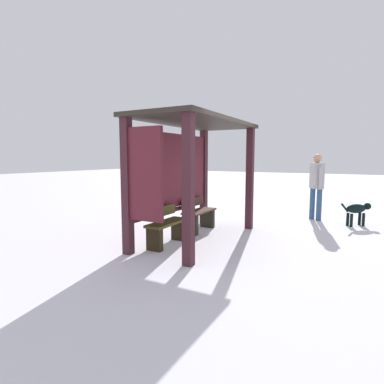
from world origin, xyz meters
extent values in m
plane|color=silver|center=(0.00, 0.00, 0.00)|extent=(60.00, 60.00, 0.00)
cube|color=#3E1D24|center=(-1.49, -0.62, 1.20)|extent=(0.16, 0.16, 2.41)
cube|color=#3E1D24|center=(1.49, -0.62, 1.20)|extent=(0.16, 0.16, 2.41)
cube|color=#3E1D24|center=(-1.49, 0.62, 1.20)|extent=(0.16, 0.16, 2.41)
cube|color=#3E1D24|center=(1.49, 0.62, 1.20)|extent=(0.16, 0.16, 2.41)
cube|color=#2F2820|center=(0.00, 0.00, 2.45)|extent=(3.26, 1.52, 0.08)
cube|color=#5B1C27|center=(0.00, 0.62, 1.44)|extent=(2.82, 0.08, 1.59)
cube|color=#3E1D24|center=(0.00, 0.60, 0.58)|extent=(2.82, 0.06, 0.08)
cube|color=#5B1C27|center=(-1.49, 0.22, 1.44)|extent=(0.08, 0.68, 1.59)
cube|color=#433D19|center=(-0.68, 0.32, 0.45)|extent=(1.06, 0.36, 0.05)
cube|color=#433D19|center=(-0.68, 0.48, 0.65)|extent=(1.00, 0.04, 0.20)
cube|color=black|center=(-0.25, 0.32, 0.21)|extent=(0.12, 0.30, 0.42)
cube|color=black|center=(-1.11, 0.32, 0.21)|extent=(0.12, 0.30, 0.42)
cube|color=#452C25|center=(0.68, 0.32, 0.47)|extent=(1.06, 0.40, 0.04)
cube|color=#452C25|center=(0.68, 0.50, 0.67)|extent=(1.00, 0.04, 0.20)
cube|color=black|center=(1.11, 0.32, 0.23)|extent=(0.12, 0.34, 0.45)
cube|color=black|center=(0.25, 0.32, 0.23)|extent=(0.12, 0.34, 0.45)
cube|color=#B5B2B3|center=(3.38, -1.89, 1.23)|extent=(0.51, 0.43, 0.70)
sphere|color=tan|center=(3.38, -1.89, 1.69)|extent=(0.24, 0.24, 0.24)
cylinder|color=#34557A|center=(3.32, -1.99, 0.44)|extent=(0.19, 0.19, 0.88)
cylinder|color=#34557A|center=(3.44, -1.80, 0.44)|extent=(0.19, 0.19, 0.88)
cylinder|color=#B5B2B3|center=(3.14, -2.01, 1.19)|extent=(0.12, 0.12, 0.63)
cylinder|color=#B5B2B3|center=(3.63, -1.77, 1.19)|extent=(0.12, 0.12, 0.63)
ellipsoid|color=black|center=(3.05, -2.89, 0.44)|extent=(0.53, 0.55, 0.23)
sphere|color=black|center=(3.28, -3.14, 0.49)|extent=(0.17, 0.17, 0.17)
cylinder|color=black|center=(2.82, -2.64, 0.48)|extent=(0.19, 0.20, 0.23)
cylinder|color=black|center=(3.13, -3.07, 0.17)|extent=(0.07, 0.07, 0.33)
cylinder|color=black|center=(3.22, -2.98, 0.17)|extent=(0.07, 0.07, 0.33)
cylinder|color=black|center=(2.88, -2.80, 0.17)|extent=(0.07, 0.07, 0.33)
cylinder|color=black|center=(2.97, -2.72, 0.17)|extent=(0.07, 0.07, 0.33)
camera|label=1|loc=(-5.65, -2.99, 1.72)|focal=28.90mm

